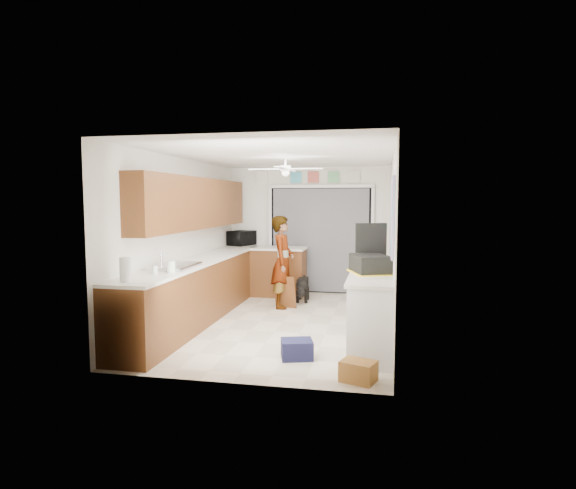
{
  "coord_description": "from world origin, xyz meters",
  "views": [
    {
      "loc": [
        1.47,
        -7.02,
        1.85
      ],
      "look_at": [
        0.0,
        0.4,
        1.15
      ],
      "focal_mm": 30.0,
      "sensor_mm": 36.0,
      "label": 1
    }
  ],
  "objects_px": {
    "cardboard_box": "(358,371)",
    "navy_crate": "(297,349)",
    "suitcase": "(370,264)",
    "man": "(283,262)",
    "dog": "(303,288)",
    "paper_towel_roll": "(125,269)",
    "microwave": "(242,238)"
  },
  "relations": [
    {
      "from": "paper_towel_roll",
      "to": "suitcase",
      "type": "bearing_deg",
      "value": 24.0
    },
    {
      "from": "cardboard_box",
      "to": "dog",
      "type": "height_order",
      "value": "dog"
    },
    {
      "from": "paper_towel_roll",
      "to": "navy_crate",
      "type": "xyz_separation_m",
      "value": [
        1.86,
        0.54,
        -0.97
      ]
    },
    {
      "from": "cardboard_box",
      "to": "dog",
      "type": "bearing_deg",
      "value": 107.79
    },
    {
      "from": "paper_towel_roll",
      "to": "dog",
      "type": "height_order",
      "value": "paper_towel_roll"
    },
    {
      "from": "microwave",
      "to": "navy_crate",
      "type": "height_order",
      "value": "microwave"
    },
    {
      "from": "cardboard_box",
      "to": "man",
      "type": "distance_m",
      "value": 3.57
    },
    {
      "from": "cardboard_box",
      "to": "man",
      "type": "height_order",
      "value": "man"
    },
    {
      "from": "cardboard_box",
      "to": "suitcase",
      "type": "bearing_deg",
      "value": 86.75
    },
    {
      "from": "cardboard_box",
      "to": "navy_crate",
      "type": "height_order",
      "value": "navy_crate"
    },
    {
      "from": "microwave",
      "to": "suitcase",
      "type": "height_order",
      "value": "microwave"
    },
    {
      "from": "microwave",
      "to": "cardboard_box",
      "type": "relative_size",
      "value": 1.56
    },
    {
      "from": "microwave",
      "to": "navy_crate",
      "type": "xyz_separation_m",
      "value": [
        1.83,
        -3.87,
        -0.98
      ]
    },
    {
      "from": "suitcase",
      "to": "microwave",
      "type": "bearing_deg",
      "value": 109.09
    },
    {
      "from": "navy_crate",
      "to": "man",
      "type": "distance_m",
      "value": 2.79
    },
    {
      "from": "dog",
      "to": "man",
      "type": "bearing_deg",
      "value": -118.1
    },
    {
      "from": "cardboard_box",
      "to": "man",
      "type": "relative_size",
      "value": 0.22
    },
    {
      "from": "microwave",
      "to": "navy_crate",
      "type": "relative_size",
      "value": 1.47
    },
    {
      "from": "suitcase",
      "to": "cardboard_box",
      "type": "relative_size",
      "value": 1.55
    },
    {
      "from": "suitcase",
      "to": "navy_crate",
      "type": "relative_size",
      "value": 1.47
    },
    {
      "from": "microwave",
      "to": "man",
      "type": "bearing_deg",
      "value": -117.25
    },
    {
      "from": "suitcase",
      "to": "cardboard_box",
      "type": "height_order",
      "value": "suitcase"
    },
    {
      "from": "paper_towel_roll",
      "to": "man",
      "type": "xyz_separation_m",
      "value": [
        1.14,
        3.14,
        -0.29
      ]
    },
    {
      "from": "cardboard_box",
      "to": "navy_crate",
      "type": "bearing_deg",
      "value": 141.94
    },
    {
      "from": "dog",
      "to": "microwave",
      "type": "bearing_deg",
      "value": 149.39
    },
    {
      "from": "suitcase",
      "to": "man",
      "type": "relative_size",
      "value": 0.33
    },
    {
      "from": "dog",
      "to": "paper_towel_roll",
      "type": "bearing_deg",
      "value": -114.12
    },
    {
      "from": "navy_crate",
      "to": "dog",
      "type": "xyz_separation_m",
      "value": [
        -0.46,
        3.17,
        0.13
      ]
    },
    {
      "from": "paper_towel_roll",
      "to": "cardboard_box",
      "type": "relative_size",
      "value": 0.8
    },
    {
      "from": "suitcase",
      "to": "dog",
      "type": "bearing_deg",
      "value": 96.56
    },
    {
      "from": "microwave",
      "to": "dog",
      "type": "relative_size",
      "value": 0.87
    },
    {
      "from": "man",
      "to": "cardboard_box",
      "type": "bearing_deg",
      "value": -156.38
    }
  ]
}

